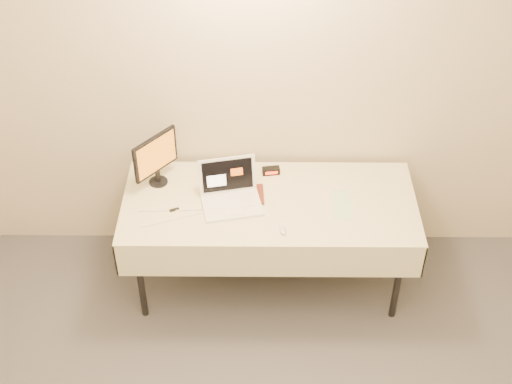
{
  "coord_description": "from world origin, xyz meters",
  "views": [
    {
      "loc": [
        -0.06,
        -1.35,
        3.68
      ],
      "look_at": [
        -0.08,
        1.99,
        0.86
      ],
      "focal_mm": 50.0,
      "sensor_mm": 36.0,
      "label": 1
    }
  ],
  "objects_px": {
    "laptop": "(230,193)",
    "book": "(241,184)",
    "monitor": "(156,156)",
    "table": "(269,209)"
  },
  "relations": [
    {
      "from": "laptop",
      "to": "book",
      "type": "bearing_deg",
      "value": 19.48
    },
    {
      "from": "laptop",
      "to": "book",
      "type": "relative_size",
      "value": 2.2
    },
    {
      "from": "laptop",
      "to": "book",
      "type": "height_order",
      "value": "laptop"
    },
    {
      "from": "laptop",
      "to": "monitor",
      "type": "relative_size",
      "value": 1.16
    },
    {
      "from": "book",
      "to": "laptop",
      "type": "bearing_deg",
      "value": -151.27
    },
    {
      "from": "table",
      "to": "monitor",
      "type": "height_order",
      "value": "monitor"
    },
    {
      "from": "laptop",
      "to": "book",
      "type": "distance_m",
      "value": 0.09
    },
    {
      "from": "table",
      "to": "monitor",
      "type": "relative_size",
      "value": 5.14
    },
    {
      "from": "laptop",
      "to": "book",
      "type": "xyz_separation_m",
      "value": [
        0.07,
        0.04,
        0.03
      ]
    },
    {
      "from": "table",
      "to": "monitor",
      "type": "bearing_deg",
      "value": 165.59
    }
  ]
}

